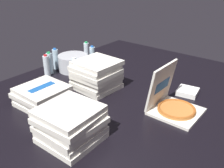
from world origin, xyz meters
TOP-DOWN VIEW (x-y plane):
  - ground_plane at (0.00, 0.00)m, footprint 3.20×2.40m
  - open_pizza_box at (0.19, -0.41)m, footprint 0.36×0.37m
  - pizza_stack_center_far at (-0.55, -0.04)m, footprint 0.39×0.39m
  - pizza_stack_left_near at (0.12, 0.33)m, footprint 0.40×0.39m
  - pizza_stack_right_far at (-0.38, 0.50)m, footprint 0.39×0.38m
  - ice_bucket at (0.30, 0.84)m, footprint 0.33×0.33m
  - water_bottle_0 at (0.61, 0.94)m, footprint 0.06×0.06m
  - water_bottle_1 at (0.53, 0.77)m, footprint 0.06×0.06m
  - water_bottle_2 at (0.13, 0.64)m, footprint 0.06×0.06m
  - water_bottle_3 at (0.01, 0.93)m, footprint 0.06×0.06m
  - water_bottle_4 at (0.20, 1.03)m, footprint 0.06×0.06m
  - water_bottle_5 at (0.33, 0.55)m, footprint 0.06×0.06m
  - water_bottle_6 at (0.08, 0.98)m, footprint 0.06×0.06m
  - napkin_pile at (0.55, -0.39)m, footprint 0.20×0.20m

SIDE VIEW (x-z plane):
  - ground_plane at x=0.00m, z-range -0.02..0.00m
  - napkin_pile at x=0.55m, z-range 0.00..0.05m
  - open_pizza_box at x=0.19m, z-range -0.12..0.26m
  - pizza_stack_right_far at x=-0.38m, z-range 0.00..0.16m
  - ice_bucket at x=0.30m, z-range 0.00..0.17m
  - water_bottle_0 at x=0.61m, z-range -0.01..0.23m
  - water_bottle_1 at x=0.53m, z-range -0.01..0.23m
  - water_bottle_2 at x=0.13m, z-range -0.01..0.23m
  - water_bottle_3 at x=0.01m, z-range -0.01..0.23m
  - water_bottle_4 at x=0.20m, z-range -0.01..0.23m
  - water_bottle_5 at x=0.33m, z-range -0.01..0.23m
  - water_bottle_6 at x=0.08m, z-range -0.01..0.23m
  - pizza_stack_center_far at x=-0.55m, z-range 0.00..0.24m
  - pizza_stack_left_near at x=0.12m, z-range 0.00..0.28m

